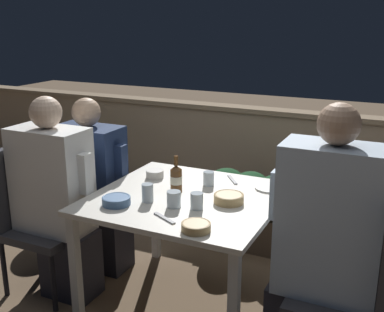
{
  "coord_description": "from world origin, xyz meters",
  "views": [
    {
      "loc": [
        1.14,
        -2.33,
        1.71
      ],
      "look_at": [
        0.0,
        0.07,
        0.93
      ],
      "focal_mm": 45.0,
      "sensor_mm": 36.0,
      "label": 1
    }
  ],
  "objects_px": {
    "chair_left_near": "(32,207)",
    "person_white_polo": "(57,200)",
    "person_navy_jumper": "(95,186)",
    "chair_right_near": "(366,279)",
    "chair_left_far": "(70,188)",
    "beer_bottle": "(176,178)",
    "potted_plant": "(63,178)",
    "person_blue_shirt": "(322,245)",
    "chair_right_far": "(376,247)"
  },
  "relations": [
    {
      "from": "beer_bottle",
      "to": "potted_plant",
      "type": "height_order",
      "value": "beer_bottle"
    },
    {
      "from": "chair_left_far",
      "to": "potted_plant",
      "type": "relative_size",
      "value": 1.43
    },
    {
      "from": "chair_left_near",
      "to": "chair_right_near",
      "type": "bearing_deg",
      "value": 0.02
    },
    {
      "from": "chair_right_near",
      "to": "potted_plant",
      "type": "bearing_deg",
      "value": 161.07
    },
    {
      "from": "chair_right_near",
      "to": "beer_bottle",
      "type": "relative_size",
      "value": 4.25
    },
    {
      "from": "chair_right_near",
      "to": "person_blue_shirt",
      "type": "height_order",
      "value": "person_blue_shirt"
    },
    {
      "from": "person_white_polo",
      "to": "person_navy_jumper",
      "type": "xyz_separation_m",
      "value": [
        -0.0,
        0.38,
        -0.03
      ]
    },
    {
      "from": "person_white_polo",
      "to": "person_blue_shirt",
      "type": "xyz_separation_m",
      "value": [
        1.59,
        0.0,
        0.04
      ]
    },
    {
      "from": "chair_left_far",
      "to": "person_blue_shirt",
      "type": "xyz_separation_m",
      "value": [
        1.81,
        -0.38,
        0.13
      ]
    },
    {
      "from": "chair_right_near",
      "to": "person_white_polo",
      "type": "bearing_deg",
      "value": -179.98
    },
    {
      "from": "chair_right_near",
      "to": "person_blue_shirt",
      "type": "distance_m",
      "value": 0.24
    },
    {
      "from": "person_white_polo",
      "to": "chair_right_far",
      "type": "bearing_deg",
      "value": 11.12
    },
    {
      "from": "person_navy_jumper",
      "to": "person_blue_shirt",
      "type": "bearing_deg",
      "value": -13.36
    },
    {
      "from": "chair_left_far",
      "to": "chair_right_near",
      "type": "bearing_deg",
      "value": -10.66
    },
    {
      "from": "chair_right_near",
      "to": "chair_left_far",
      "type": "bearing_deg",
      "value": 169.34
    },
    {
      "from": "chair_left_far",
      "to": "chair_right_near",
      "type": "distance_m",
      "value": 2.05
    },
    {
      "from": "chair_left_far",
      "to": "person_navy_jumper",
      "type": "distance_m",
      "value": 0.22
    },
    {
      "from": "person_blue_shirt",
      "to": "chair_right_near",
      "type": "bearing_deg",
      "value": -0.0
    },
    {
      "from": "chair_right_far",
      "to": "person_white_polo",
      "type": "bearing_deg",
      "value": -168.88
    },
    {
      "from": "chair_left_near",
      "to": "beer_bottle",
      "type": "distance_m",
      "value": 0.97
    },
    {
      "from": "chair_left_near",
      "to": "person_blue_shirt",
      "type": "relative_size",
      "value": 0.69
    },
    {
      "from": "person_white_polo",
      "to": "potted_plant",
      "type": "height_order",
      "value": "person_white_polo"
    },
    {
      "from": "person_navy_jumper",
      "to": "chair_right_far",
      "type": "distance_m",
      "value": 1.82
    },
    {
      "from": "chair_left_far",
      "to": "chair_left_near",
      "type": "bearing_deg",
      "value": -89.23
    },
    {
      "from": "person_blue_shirt",
      "to": "beer_bottle",
      "type": "distance_m",
      "value": 0.94
    },
    {
      "from": "person_white_polo",
      "to": "chair_right_far",
      "type": "height_order",
      "value": "person_white_polo"
    },
    {
      "from": "person_blue_shirt",
      "to": "chair_right_far",
      "type": "xyz_separation_m",
      "value": [
        0.22,
        0.36,
        -0.13
      ]
    },
    {
      "from": "person_blue_shirt",
      "to": "beer_bottle",
      "type": "xyz_separation_m",
      "value": [
        -0.9,
        0.24,
        0.12
      ]
    },
    {
      "from": "potted_plant",
      "to": "beer_bottle",
      "type": "bearing_deg",
      "value": -23.84
    },
    {
      "from": "person_navy_jumper",
      "to": "chair_right_near",
      "type": "height_order",
      "value": "person_navy_jumper"
    },
    {
      "from": "person_navy_jumper",
      "to": "beer_bottle",
      "type": "height_order",
      "value": "person_navy_jumper"
    },
    {
      "from": "person_navy_jumper",
      "to": "potted_plant",
      "type": "bearing_deg",
      "value": 145.33
    },
    {
      "from": "chair_right_far",
      "to": "potted_plant",
      "type": "distance_m",
      "value": 2.56
    },
    {
      "from": "chair_left_near",
      "to": "person_white_polo",
      "type": "height_order",
      "value": "person_white_polo"
    },
    {
      "from": "person_white_polo",
      "to": "person_navy_jumper",
      "type": "height_order",
      "value": "person_white_polo"
    },
    {
      "from": "chair_right_near",
      "to": "person_blue_shirt",
      "type": "bearing_deg",
      "value": 180.0
    },
    {
      "from": "chair_left_far",
      "to": "potted_plant",
      "type": "bearing_deg",
      "value": 135.02
    },
    {
      "from": "person_navy_jumper",
      "to": "person_blue_shirt",
      "type": "relative_size",
      "value": 0.89
    },
    {
      "from": "person_blue_shirt",
      "to": "potted_plant",
      "type": "bearing_deg",
      "value": 159.49
    },
    {
      "from": "chair_left_far",
      "to": "beer_bottle",
      "type": "distance_m",
      "value": 0.95
    },
    {
      "from": "person_white_polo",
      "to": "beer_bottle",
      "type": "distance_m",
      "value": 0.75
    },
    {
      "from": "chair_left_near",
      "to": "chair_right_near",
      "type": "distance_m",
      "value": 2.01
    },
    {
      "from": "chair_left_far",
      "to": "person_navy_jumper",
      "type": "height_order",
      "value": "person_navy_jumper"
    },
    {
      "from": "person_navy_jumper",
      "to": "beer_bottle",
      "type": "relative_size",
      "value": 5.42
    },
    {
      "from": "chair_right_far",
      "to": "chair_right_near",
      "type": "bearing_deg",
      "value": -92.35
    },
    {
      "from": "chair_left_far",
      "to": "beer_bottle",
      "type": "height_order",
      "value": "chair_left_far"
    },
    {
      "from": "potted_plant",
      "to": "person_blue_shirt",
      "type": "bearing_deg",
      "value": -20.51
    },
    {
      "from": "chair_left_near",
      "to": "person_blue_shirt",
      "type": "bearing_deg",
      "value": 0.02
    },
    {
      "from": "beer_bottle",
      "to": "chair_right_far",
      "type": "bearing_deg",
      "value": 5.8
    },
    {
      "from": "person_white_polo",
      "to": "potted_plant",
      "type": "relative_size",
      "value": 1.93
    }
  ]
}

